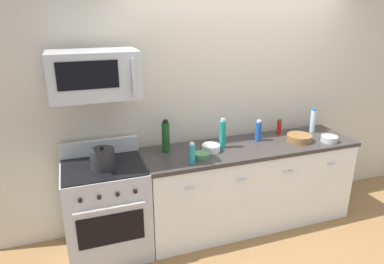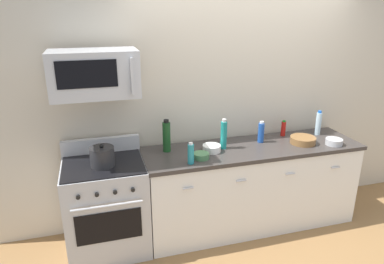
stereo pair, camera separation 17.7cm
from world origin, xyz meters
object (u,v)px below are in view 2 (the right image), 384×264
(bowl_wooden_salad, at_px, (303,140))
(bowl_white_ceramic, at_px, (212,148))
(bottle_water_clear, at_px, (318,123))
(bottle_sparkling_teal, at_px, (224,135))
(bottle_soda_blue, at_px, (261,132))
(bowl_steel_prep, at_px, (334,142))
(bottle_hot_sauce_red, at_px, (283,128))
(bottle_wine_green, at_px, (167,136))
(microwave, at_px, (94,74))
(bowl_green_glaze, at_px, (201,156))
(bottle_dish_soap, at_px, (191,154))
(range_oven, at_px, (107,206))
(stockpot, at_px, (102,157))

(bowl_wooden_salad, distance_m, bowl_white_ceramic, 1.01)
(bottle_water_clear, relative_size, bowl_wooden_salad, 1.05)
(bottle_sparkling_teal, distance_m, bowl_white_ceramic, 0.19)
(bottle_soda_blue, bearing_deg, bowl_steel_prep, -21.70)
(bottle_soda_blue, bearing_deg, bottle_hot_sauce_red, 18.56)
(bottle_wine_green, relative_size, bottle_hot_sauce_red, 1.85)
(bottle_water_clear, distance_m, bowl_steel_prep, 0.34)
(bowl_steel_prep, bearing_deg, bottle_hot_sauce_red, 133.63)
(microwave, height_order, bottle_soda_blue, microwave)
(bowl_green_glaze, xyz_separation_m, bowl_white_ceramic, (0.15, 0.13, 0.01))
(bottle_water_clear, bearing_deg, bottle_soda_blue, -176.90)
(bottle_sparkling_teal, relative_size, bowl_wooden_salad, 1.18)
(bottle_wine_green, height_order, bowl_green_glaze, bottle_wine_green)
(bottle_sparkling_teal, bearing_deg, bottle_dish_soap, -148.15)
(bottle_sparkling_teal, xyz_separation_m, bowl_white_ceramic, (-0.14, -0.05, -0.11))
(bottle_wine_green, bearing_deg, bowl_steel_prep, -10.35)
(range_oven, relative_size, bowl_green_glaze, 6.87)
(bottle_hot_sauce_red, bearing_deg, bowl_green_glaze, -162.12)
(bowl_wooden_salad, xyz_separation_m, stockpot, (-2.07, 0.01, 0.05))
(bottle_soda_blue, xyz_separation_m, bottle_hot_sauce_red, (0.33, 0.11, -0.03))
(bottle_water_clear, height_order, bowl_green_glaze, bottle_water_clear)
(microwave, bearing_deg, bowl_white_ceramic, -2.79)
(bottle_soda_blue, relative_size, stockpot, 1.06)
(bottle_wine_green, xyz_separation_m, bottle_soda_blue, (1.02, -0.03, -0.05))
(microwave, xyz_separation_m, bottle_water_clear, (2.39, 0.09, -0.70))
(bottle_soda_blue, xyz_separation_m, stockpot, (-1.66, -0.15, -0.02))
(bottle_dish_soap, bearing_deg, bowl_green_glaze, 33.51)
(bottle_sparkling_teal, height_order, bottle_water_clear, bottle_sparkling_teal)
(range_oven, xyz_separation_m, bottle_dish_soap, (0.79, -0.22, 0.55))
(bottle_dish_soap, height_order, bottle_water_clear, bottle_water_clear)
(microwave, xyz_separation_m, bottle_soda_blue, (1.66, 0.05, -0.72))
(range_oven, xyz_separation_m, bottle_wine_green, (0.64, 0.13, 0.61))
(bowl_wooden_salad, bearing_deg, bowl_white_ceramic, 177.10)
(bowl_green_glaze, height_order, bowl_white_ceramic, bowl_white_ceramic)
(bowl_green_glaze, relative_size, bowl_white_ceramic, 0.85)
(bottle_wine_green, bearing_deg, bottle_sparkling_teal, -9.01)
(bottle_water_clear, relative_size, stockpot, 1.27)
(range_oven, height_order, bowl_steel_prep, range_oven)
(microwave, relative_size, bottle_soda_blue, 3.20)
(bottle_dish_soap, distance_m, bottle_hot_sauce_red, 1.28)
(range_oven, distance_m, bottle_water_clear, 2.46)
(bowl_wooden_salad, bearing_deg, bottle_sparkling_teal, 173.43)
(bottle_hot_sauce_red, distance_m, bowl_steel_prep, 0.55)
(bowl_wooden_salad, bearing_deg, bottle_hot_sauce_red, 107.23)
(range_oven, height_order, microwave, microwave)
(range_oven, relative_size, bottle_hot_sauce_red, 5.96)
(bottle_dish_soap, distance_m, bowl_green_glaze, 0.17)
(microwave, distance_m, stockpot, 0.74)
(bowl_green_glaze, bearing_deg, bottle_wine_green, 135.71)
(bottle_hot_sauce_red, relative_size, bowl_green_glaze, 1.15)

